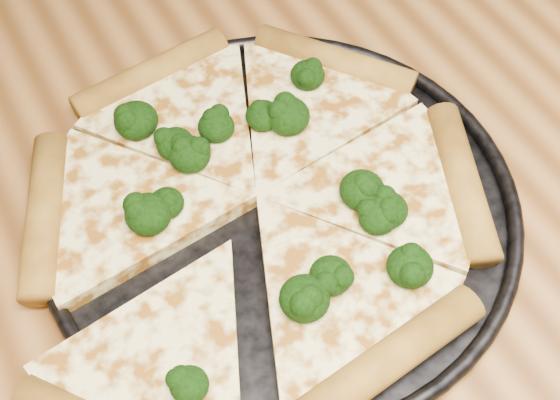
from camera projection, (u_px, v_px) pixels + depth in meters
dining_table at (401, 394)px, 0.56m from camera, size 1.20×0.90×0.75m
pizza_pan at (280, 207)px, 0.53m from camera, size 0.34×0.34×0.02m
pizza at (252, 205)px, 0.52m from camera, size 0.37×0.34×0.03m
broccoli_florets at (267, 183)px, 0.52m from camera, size 0.21×0.23×0.02m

